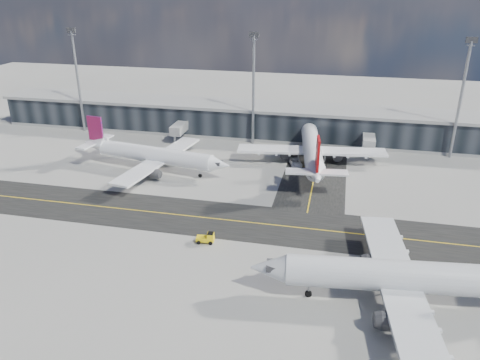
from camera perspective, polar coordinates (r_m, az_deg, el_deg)
The scene contains 9 objects.
ground at distance 84.19m, azimuth -4.77°, elevation -5.87°, with size 300.00×300.00×0.00m, color gray.
taxiway_lanes at distance 92.42m, azimuth -0.50°, elevation -2.96°, with size 180.00×63.00×0.03m.
terminal_concourse at distance 132.15m, azimuth 2.19°, elevation 7.15°, with size 152.00×19.80×8.80m.
floodlight_masts at distance 122.73m, azimuth 1.65°, elevation 11.43°, with size 102.50×0.70×28.90m.
airliner_af at distance 109.30m, azimuth -10.55°, elevation 3.02°, with size 37.92×32.47×11.25m.
airliner_redtail at distance 111.51m, azimuth 8.76°, elevation 3.76°, with size 35.62×41.66×12.34m.
airliner_near at distance 67.93m, azimuth 20.35°, elevation -11.06°, with size 43.67×37.31×12.93m.
baggage_tug at distance 79.30m, azimuth -4.05°, elevation -7.05°, with size 3.13×1.83×1.87m.
service_van at distance 111.99m, azimuth 6.79°, elevation 2.15°, with size 2.55×5.53×1.54m, color white.
Camera 1 is at (22.71, -69.89, 41.08)m, focal length 35.00 mm.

